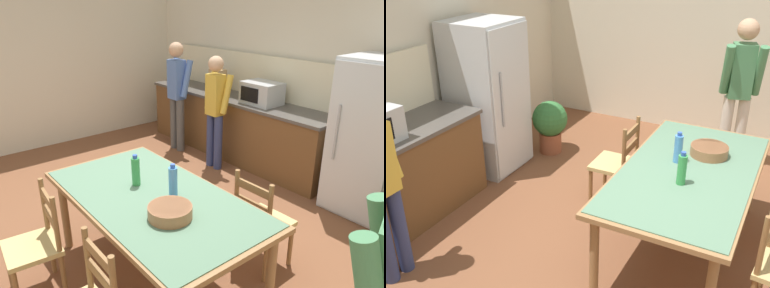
% 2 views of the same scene
% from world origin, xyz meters
% --- Properties ---
extents(ground_plane, '(8.32, 8.32, 0.00)m').
position_xyz_m(ground_plane, '(0.00, 0.00, 0.00)').
color(ground_plane, brown).
extents(wall_right, '(0.12, 5.20, 2.90)m').
position_xyz_m(wall_right, '(3.26, 0.00, 1.45)').
color(wall_right, beige).
rests_on(wall_right, ground).
extents(refrigerator, '(0.70, 0.73, 1.72)m').
position_xyz_m(refrigerator, '(1.07, 2.19, 0.86)').
color(refrigerator, silver).
rests_on(refrigerator, ground).
extents(dining_table, '(1.98, 1.05, 0.79)m').
position_xyz_m(dining_table, '(0.53, -0.26, 0.71)').
color(dining_table, olive).
rests_on(dining_table, ground).
extents(bottle_near_centre, '(0.07, 0.07, 0.27)m').
position_xyz_m(bottle_near_centre, '(0.29, -0.26, 0.91)').
color(bottle_near_centre, green).
rests_on(bottle_near_centre, dining_table).
extents(bottle_off_centre, '(0.07, 0.07, 0.27)m').
position_xyz_m(bottle_off_centre, '(0.63, -0.13, 0.91)').
color(bottle_off_centre, '#4C8ED6').
rests_on(bottle_off_centre, dining_table).
extents(serving_bowl, '(0.32, 0.32, 0.09)m').
position_xyz_m(serving_bowl, '(0.88, -0.34, 0.84)').
color(serving_bowl, '#9E6642').
rests_on(serving_bowl, dining_table).
extents(chair_side_far_right, '(0.42, 0.40, 0.91)m').
position_xyz_m(chair_side_far_right, '(0.98, 0.55, 0.44)').
color(chair_side_far_right, olive).
rests_on(chair_side_far_right, ground).
extents(person_by_table, '(0.37, 0.48, 1.73)m').
position_xyz_m(person_by_table, '(2.36, -0.33, 0.97)').
color(person_by_table, silver).
rests_on(person_by_table, ground).
extents(potted_plant, '(0.44, 0.44, 0.67)m').
position_xyz_m(potted_plant, '(1.70, 1.76, 0.39)').
color(potted_plant, brown).
rests_on(potted_plant, ground).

